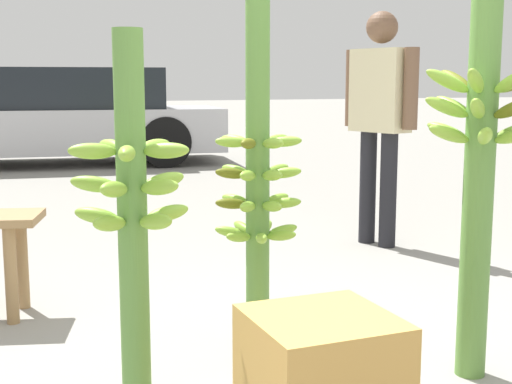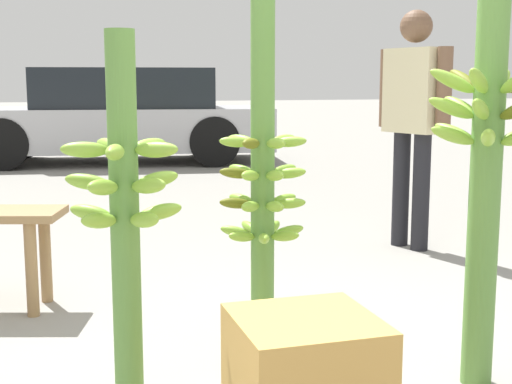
# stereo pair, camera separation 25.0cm
# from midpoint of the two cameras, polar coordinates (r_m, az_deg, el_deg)

# --- Properties ---
(banana_stalk_left) EXTENTS (0.40, 0.40, 1.32)m
(banana_stalk_left) POSITION_cam_midpoint_polar(r_m,az_deg,el_deg) (2.39, -7.54, -1.84)
(banana_stalk_left) COLOR #5B8C3D
(banana_stalk_left) RESTS_ON ground_plane
(banana_stalk_center) EXTENTS (0.36, 0.36, 1.52)m
(banana_stalk_center) POSITION_cam_midpoint_polar(r_m,az_deg,el_deg) (2.90, 3.00, 0.82)
(banana_stalk_center) COLOR #5B8C3D
(banana_stalk_center) RESTS_ON ground_plane
(banana_stalk_right) EXTENTS (0.47, 0.46, 1.74)m
(banana_stalk_right) POSITION_cam_midpoint_polar(r_m,az_deg,el_deg) (2.79, 20.48, 3.44)
(banana_stalk_right) COLOR #5B8C3D
(banana_stalk_right) RESTS_ON ground_plane
(vendor_person) EXTENTS (0.31, 0.63, 1.63)m
(vendor_person) POSITION_cam_midpoint_polar(r_m,az_deg,el_deg) (5.03, 13.90, 6.50)
(vendor_person) COLOR black
(vendor_person) RESTS_ON ground_plane
(parked_car) EXTENTS (4.66, 2.34, 1.34)m
(parked_car) POSITION_cam_midpoint_polar(r_m,az_deg,el_deg) (10.43, -10.40, 5.94)
(parked_car) COLOR #B7B7BC
(parked_car) RESTS_ON ground_plane
(produce_crate) EXTENTS (0.43, 0.43, 0.43)m
(produce_crate) POSITION_cam_midpoint_polar(r_m,az_deg,el_deg) (2.31, 7.16, -15.09)
(produce_crate) COLOR #C69347
(produce_crate) RESTS_ON ground_plane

